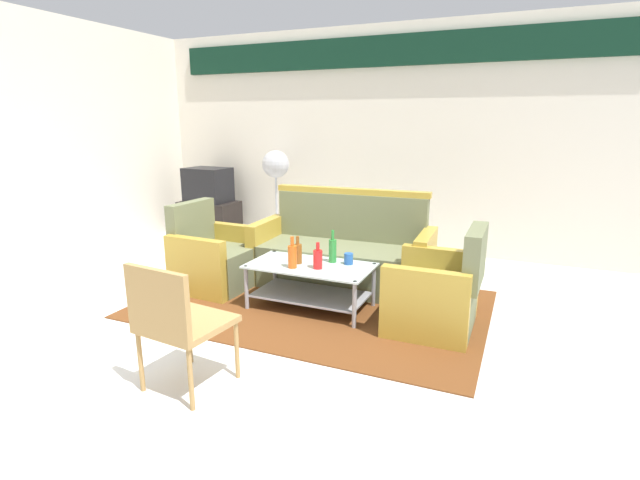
# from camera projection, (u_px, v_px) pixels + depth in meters

# --- Properties ---
(ground_plane) EXTENTS (14.00, 14.00, 0.00)m
(ground_plane) POSITION_uv_depth(u_px,v_px,m) (268.00, 337.00, 3.75)
(ground_plane) COLOR white
(wall_back) EXTENTS (6.52, 0.19, 2.80)m
(wall_back) POSITION_uv_depth(u_px,v_px,m) (383.00, 134.00, 6.11)
(wall_back) COLOR silver
(wall_back) RESTS_ON ground
(rug) EXTENTS (3.06, 2.01, 0.01)m
(rug) POSITION_uv_depth(u_px,v_px,m) (314.00, 304.00, 4.40)
(rug) COLOR brown
(rug) RESTS_ON ground
(couch) EXTENTS (1.83, 0.81, 0.96)m
(couch) POSITION_uv_depth(u_px,v_px,m) (342.00, 256.00, 4.85)
(couch) COLOR #6B704C
(couch) RESTS_ON rug
(armchair_left) EXTENTS (0.73, 0.79, 0.85)m
(armchair_left) POSITION_uv_depth(u_px,v_px,m) (215.00, 260.00, 4.80)
(armchair_left) COLOR #6B704C
(armchair_left) RESTS_ON rug
(armchair_right) EXTENTS (0.70, 0.76, 0.85)m
(armchair_right) POSITION_uv_depth(u_px,v_px,m) (437.00, 295.00, 3.84)
(armchair_right) COLOR #6B704C
(armchair_right) RESTS_ON rug
(coffee_table) EXTENTS (1.10, 0.60, 0.40)m
(coffee_table) POSITION_uv_depth(u_px,v_px,m) (310.00, 280.00, 4.26)
(coffee_table) COLOR silver
(coffee_table) RESTS_ON rug
(bottle_green) EXTENTS (0.07, 0.07, 0.30)m
(bottle_green) POSITION_uv_depth(u_px,v_px,m) (333.00, 250.00, 4.28)
(bottle_green) COLOR #2D8C38
(bottle_green) RESTS_ON coffee_table
(bottle_orange) EXTENTS (0.08, 0.08, 0.28)m
(bottle_orange) POSITION_uv_depth(u_px,v_px,m) (292.00, 256.00, 4.11)
(bottle_orange) COLOR #D85919
(bottle_orange) RESTS_ON coffee_table
(bottle_brown) EXTENTS (0.08, 0.08, 0.25)m
(bottle_brown) POSITION_uv_depth(u_px,v_px,m) (298.00, 253.00, 4.25)
(bottle_brown) COLOR brown
(bottle_brown) RESTS_ON coffee_table
(bottle_red) EXTENTS (0.08, 0.08, 0.23)m
(bottle_red) POSITION_uv_depth(u_px,v_px,m) (318.00, 259.00, 4.10)
(bottle_red) COLOR red
(bottle_red) RESTS_ON coffee_table
(cup) EXTENTS (0.08, 0.08, 0.10)m
(cup) POSITION_uv_depth(u_px,v_px,m) (349.00, 259.00, 4.23)
(cup) COLOR #2659A5
(cup) RESTS_ON coffee_table
(tv_stand) EXTENTS (0.80, 0.50, 0.52)m
(tv_stand) POSITION_uv_depth(u_px,v_px,m) (210.00, 219.00, 6.89)
(tv_stand) COLOR black
(tv_stand) RESTS_ON ground
(television) EXTENTS (0.62, 0.48, 0.48)m
(television) POSITION_uv_depth(u_px,v_px,m) (208.00, 185.00, 6.77)
(television) COLOR black
(television) RESTS_ON tv_stand
(pedestal_fan) EXTENTS (0.36, 0.36, 1.27)m
(pedestal_fan) POSITION_uv_depth(u_px,v_px,m) (276.00, 170.00, 6.33)
(pedestal_fan) COLOR #2D2D33
(pedestal_fan) RESTS_ON ground
(wicker_chair) EXTENTS (0.53, 0.53, 0.84)m
(wicker_chair) POSITION_uv_depth(u_px,v_px,m) (176.00, 318.00, 2.89)
(wicker_chair) COLOR #AD844C
(wicker_chair) RESTS_ON ground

